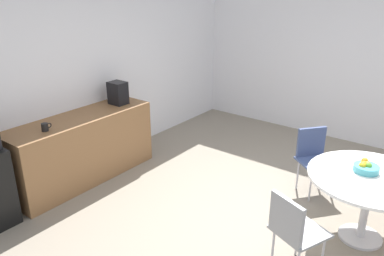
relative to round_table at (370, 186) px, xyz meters
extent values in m
plane|color=gray|center=(-0.35, 0.73, -0.62)|extent=(6.00, 6.00, 0.00)
cube|color=silver|center=(-0.35, 3.73, 0.68)|extent=(6.00, 0.10, 2.60)
cube|color=silver|center=(2.65, 0.73, 0.68)|extent=(0.10, 6.00, 2.60)
cube|color=brown|center=(-0.92, 3.38, -0.17)|extent=(2.02, 0.60, 0.90)
cylinder|color=silver|center=(0.00, 0.00, -0.61)|extent=(0.44, 0.44, 0.03)
cylinder|color=silver|center=(0.00, 0.00, -0.24)|extent=(0.08, 0.08, 0.71)
cylinder|color=white|center=(0.00, 0.00, 0.10)|extent=(1.23, 1.23, 0.03)
cylinder|color=silver|center=(0.61, 0.51, -0.41)|extent=(0.02, 0.02, 0.42)
cylinder|color=silver|center=(0.37, 0.71, -0.41)|extent=(0.02, 0.02, 0.42)
cylinder|color=silver|center=(0.81, 0.75, -0.41)|extent=(0.02, 0.02, 0.42)
cylinder|color=silver|center=(0.56, 0.95, -0.41)|extent=(0.02, 0.02, 0.42)
cube|color=#384772|center=(0.59, 0.73, -0.19)|extent=(0.59, 0.59, 0.03)
cube|color=#384772|center=(0.71, 0.88, 0.02)|extent=(0.32, 0.27, 0.38)
cylinder|color=silver|center=(-0.66, 0.44, -0.41)|extent=(0.02, 0.02, 0.42)
cylinder|color=silver|center=(-0.78, 0.15, -0.41)|extent=(0.02, 0.02, 0.42)
cylinder|color=silver|center=(-0.95, 0.56, -0.41)|extent=(0.02, 0.02, 0.42)
cube|color=gray|center=(-0.87, 0.35, -0.19)|extent=(0.55, 0.55, 0.03)
cube|color=gray|center=(-1.04, 0.43, 0.02)|extent=(0.18, 0.37, 0.38)
cylinder|color=teal|center=(0.06, 0.07, 0.15)|extent=(0.25, 0.25, 0.07)
sphere|color=#66B233|center=(0.09, 0.08, 0.19)|extent=(0.07, 0.07, 0.07)
sphere|color=yellow|center=(0.03, 0.11, 0.19)|extent=(0.07, 0.07, 0.07)
sphere|color=orange|center=(0.07, 0.10, 0.19)|extent=(0.07, 0.07, 0.07)
sphere|color=#66B233|center=(0.06, 0.06, 0.19)|extent=(0.07, 0.07, 0.07)
sphere|color=orange|center=(0.11, 0.11, 0.21)|extent=(0.07, 0.07, 0.07)
cylinder|color=black|center=(-1.48, 3.29, 0.32)|extent=(0.08, 0.08, 0.09)
torus|color=black|center=(-1.42, 3.29, 0.33)|extent=(0.06, 0.01, 0.06)
cube|color=black|center=(-0.24, 3.38, 0.44)|extent=(0.20, 0.24, 0.32)
camera|label=1|loc=(-3.74, -0.61, 1.94)|focal=35.61mm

